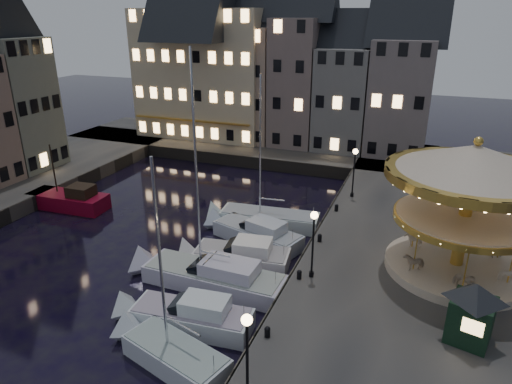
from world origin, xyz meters
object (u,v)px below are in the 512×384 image
at_px(bollard_a, 267,331).
at_px(carousel, 471,186).
at_px(bollard_b, 299,274).
at_px(motorboat_b, 185,316).
at_px(motorboat_c, 209,276).
at_px(motorboat_d, 236,256).
at_px(motorboat_f, 262,218).
at_px(bollard_d, 336,207).
at_px(motorboat_a, 168,352).
at_px(ticket_kiosk, 474,303).
at_px(red_fishing_boat, 70,201).
at_px(streetlamp_a, 247,347).
at_px(streetlamp_b, 313,235).
at_px(streetlamp_c, 354,166).
at_px(motorboat_e, 253,233).
at_px(bollard_c, 320,237).

height_order(bollard_a, carousel, carousel).
xyz_separation_m(bollard_b, motorboat_b, (-4.96, -4.76, -0.96)).
relative_size(motorboat_b, motorboat_c, 0.57).
xyz_separation_m(motorboat_d, motorboat_f, (-0.53, 6.51, -0.11)).
bearing_deg(motorboat_d, bollard_d, 59.22).
relative_size(bollard_a, bollard_b, 1.00).
bearing_deg(bollard_d, motorboat_d, -120.78).
bearing_deg(motorboat_c, bollard_b, 7.60).
relative_size(bollard_a, motorboat_a, 0.05).
height_order(motorboat_b, motorboat_f, motorboat_f).
distance_m(motorboat_f, carousel, 15.99).
bearing_deg(ticket_kiosk, bollard_d, 124.97).
xyz_separation_m(motorboat_a, motorboat_c, (-1.16, 6.68, 0.15)).
bearing_deg(motorboat_a, bollard_d, 76.22).
bearing_deg(motorboat_a, bollard_a, 23.66).
bearing_deg(red_fishing_boat, streetlamp_a, -33.82).
xyz_separation_m(streetlamp_b, motorboat_d, (-5.58, 1.65, -3.38)).
xyz_separation_m(bollard_d, motorboat_f, (-5.51, -1.84, -1.07)).
height_order(streetlamp_c, red_fishing_boat, red_fishing_boat).
height_order(streetlamp_c, bollard_b, streetlamp_c).
distance_m(bollard_a, motorboat_f, 15.23).
distance_m(motorboat_a, motorboat_e, 13.25).
distance_m(streetlamp_a, streetlamp_c, 23.50).
bearing_deg(motorboat_c, red_fishing_boat, 158.63).
bearing_deg(motorboat_e, carousel, -6.49).
relative_size(motorboat_c, ticket_kiosk, 3.81).
bearing_deg(ticket_kiosk, motorboat_f, 142.89).
height_order(motorboat_b, motorboat_d, same).
xyz_separation_m(motorboat_a, motorboat_b, (-0.56, 2.67, 0.10)).
distance_m(streetlamp_c, motorboat_b, 19.85).
bearing_deg(streetlamp_b, bollard_a, -95.71).
xyz_separation_m(bollard_a, motorboat_f, (-5.51, 14.16, -1.07)).
xyz_separation_m(bollard_c, bollard_d, (0.00, 5.50, 0.00)).
bearing_deg(streetlamp_c, streetlamp_b, -90.00).
xyz_separation_m(streetlamp_c, motorboat_a, (-5.00, -21.43, -3.48)).
bearing_deg(streetlamp_c, bollard_c, -93.81).
height_order(motorboat_b, motorboat_e, same).
bearing_deg(motorboat_f, motorboat_d, -85.33).
xyz_separation_m(motorboat_d, ticket_kiosk, (13.91, -4.41, 2.73)).
bearing_deg(streetlamp_c, ticket_kiosk, -62.89).
height_order(streetlamp_b, bollard_b, streetlamp_b).
distance_m(motorboat_f, red_fishing_boat, 16.92).
bearing_deg(ticket_kiosk, bollard_b, 165.75).
distance_m(motorboat_e, motorboat_f, 2.88).
relative_size(streetlamp_a, bollard_b, 7.32).
distance_m(bollard_c, motorboat_c, 8.05).
xyz_separation_m(motorboat_c, motorboat_e, (0.39, 6.55, -0.04)).
distance_m(bollard_c, motorboat_d, 5.82).
distance_m(red_fishing_boat, carousel, 31.34).
xyz_separation_m(streetlamp_b, bollard_b, (-0.60, -0.50, -2.41)).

